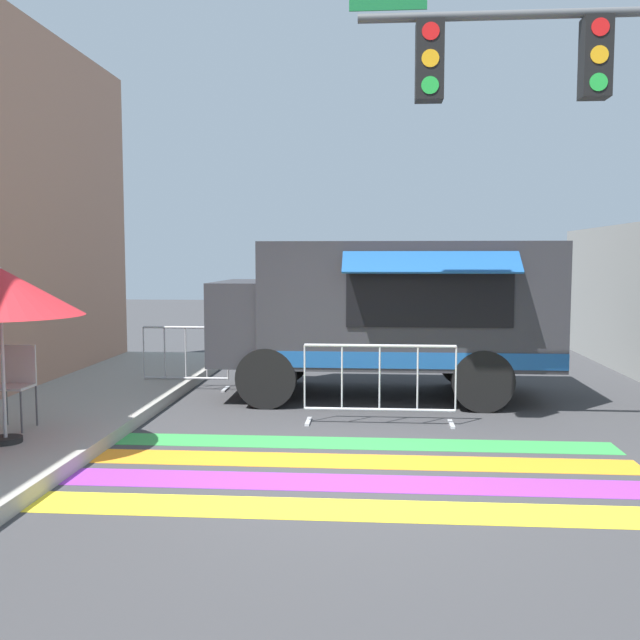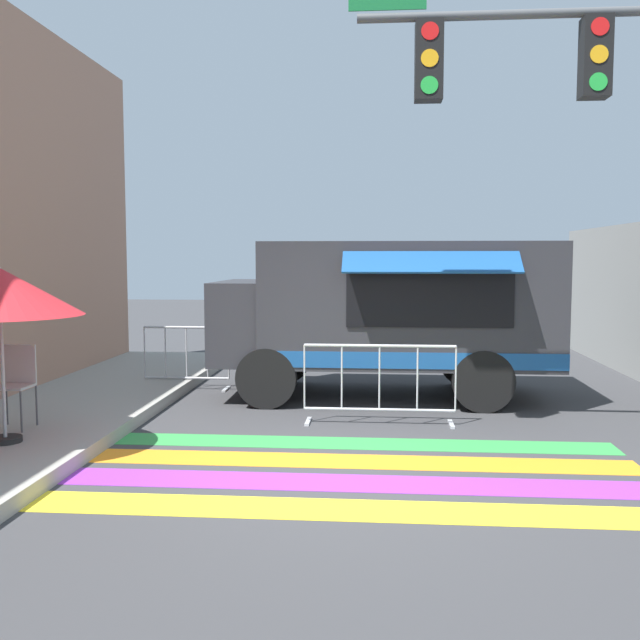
# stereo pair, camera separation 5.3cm
# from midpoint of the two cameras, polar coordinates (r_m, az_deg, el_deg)

# --- Properties ---
(ground_plane) EXTENTS (60.00, 60.00, 0.00)m
(ground_plane) POSITION_cam_midpoint_polar(r_m,az_deg,el_deg) (7.57, 1.80, -12.16)
(ground_plane) COLOR #38383A
(crosswalk_painted) EXTENTS (6.40, 2.84, 0.01)m
(crosswalk_painted) POSITION_cam_midpoint_polar(r_m,az_deg,el_deg) (7.63, 1.82, -11.99)
(crosswalk_painted) COLOR yellow
(crosswalk_painted) RESTS_ON ground_plane
(food_truck) EXTENTS (5.29, 2.83, 2.47)m
(food_truck) POSITION_cam_midpoint_polar(r_m,az_deg,el_deg) (11.47, 5.09, 1.02)
(food_truck) COLOR #2D2D33
(food_truck) RESTS_ON ground_plane
(traffic_signal_pole) EXTENTS (4.35, 0.29, 5.53)m
(traffic_signal_pole) POSITION_cam_midpoint_polar(r_m,az_deg,el_deg) (9.07, 21.27, 15.31)
(traffic_signal_pole) COLOR #515456
(traffic_signal_pole) RESTS_ON ground_plane
(patio_umbrella) EXTENTS (1.80, 1.80, 1.96)m
(patio_umbrella) POSITION_cam_midpoint_polar(r_m,az_deg,el_deg) (8.61, -24.08, 2.04)
(patio_umbrella) COLOR black
(patio_umbrella) RESTS_ON sidewalk_left
(folding_chair) EXTENTS (0.41, 0.41, 1.00)m
(folding_chair) POSITION_cam_midpoint_polar(r_m,az_deg,el_deg) (9.45, -22.96, -4.25)
(folding_chair) COLOR #4C4C51
(folding_chair) RESTS_ON sidewalk_left
(barricade_front) EXTENTS (2.05, 0.44, 1.08)m
(barricade_front) POSITION_cam_midpoint_polar(r_m,az_deg,el_deg) (9.63, 4.93, -5.17)
(barricade_front) COLOR #B7BABF
(barricade_front) RESTS_ON ground_plane
(barricade_side) EXTENTS (1.48, 0.44, 1.08)m
(barricade_side) POSITION_cam_midpoint_polar(r_m,az_deg,el_deg) (12.30, -10.51, -3.10)
(barricade_side) COLOR #B7BABF
(barricade_side) RESTS_ON ground_plane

